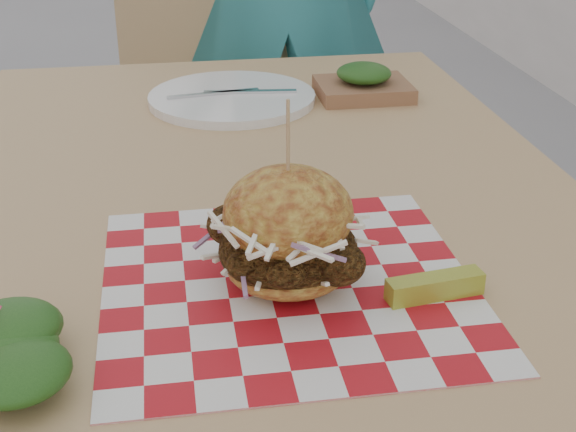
% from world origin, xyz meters
% --- Properties ---
extents(patio_table, '(0.80, 1.20, 0.75)m').
position_xyz_m(patio_table, '(0.26, -0.19, 0.67)').
color(patio_table, tan).
rests_on(patio_table, ground).
extents(patio_chair, '(0.45, 0.46, 0.95)m').
position_xyz_m(patio_chair, '(0.27, 0.80, 0.55)').
color(patio_chair, tan).
rests_on(patio_chair, ground).
extents(paper_liner, '(0.36, 0.36, 0.00)m').
position_xyz_m(paper_liner, '(0.26, -0.42, 0.75)').
color(paper_liner, red).
rests_on(paper_liner, patio_table).
extents(sandwich, '(0.17, 0.17, 0.19)m').
position_xyz_m(sandwich, '(0.26, -0.42, 0.80)').
color(sandwich, gold).
rests_on(sandwich, paper_liner).
extents(pickle_spear, '(0.10, 0.03, 0.02)m').
position_xyz_m(pickle_spear, '(0.40, -0.47, 0.76)').
color(pickle_spear, '#A6AD32').
rests_on(pickle_spear, paper_liner).
extents(place_setting, '(0.27, 0.27, 0.02)m').
position_xyz_m(place_setting, '(0.26, 0.16, 0.76)').
color(place_setting, white).
rests_on(place_setting, patio_table).
extents(kraft_tray, '(0.15, 0.12, 0.06)m').
position_xyz_m(kraft_tray, '(0.48, 0.15, 0.77)').
color(kraft_tray, brown).
rests_on(kraft_tray, patio_table).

